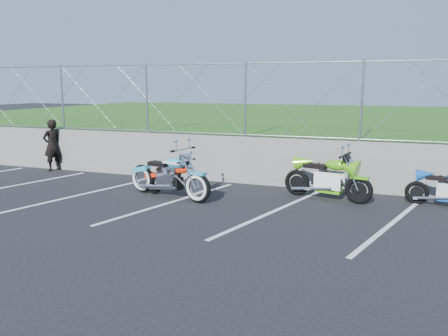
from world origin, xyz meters
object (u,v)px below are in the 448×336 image
(person_standing, at_px, (52,145))
(cruiser_turquoise, at_px, (170,178))
(sportbike_green, at_px, (328,180))
(naked_orange, at_px, (175,181))

(person_standing, bearing_deg, cruiser_turquoise, 89.22)
(cruiser_turquoise, height_order, sportbike_green, cruiser_turquoise)
(sportbike_green, relative_size, person_standing, 1.32)
(cruiser_turquoise, height_order, person_standing, person_standing)
(cruiser_turquoise, height_order, naked_orange, cruiser_turquoise)
(naked_orange, xyz_separation_m, sportbike_green, (3.51, 1.03, 0.08))
(cruiser_turquoise, bearing_deg, sportbike_green, 31.60)
(cruiser_turquoise, distance_m, naked_orange, 0.16)
(cruiser_turquoise, xyz_separation_m, person_standing, (-5.03, 1.85, 0.32))
(naked_orange, bearing_deg, cruiser_turquoise, -146.56)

